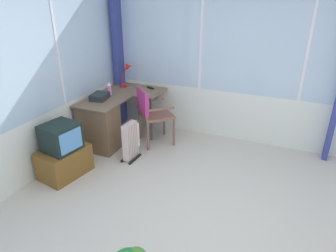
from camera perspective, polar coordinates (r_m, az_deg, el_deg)
name	(u,v)px	position (r m, az deg, el deg)	size (l,w,h in m)	color
ground	(202,227)	(3.49, 6.37, -18.47)	(5.42, 5.67, 0.06)	beige
north_window_panel	(14,77)	(4.02, -27.03, 8.19)	(4.42, 0.07, 2.79)	white
east_window_panel	(250,57)	(4.85, 15.26, 12.44)	(0.07, 4.67, 2.79)	white
curtain_corner	(119,51)	(5.51, -9.23, 13.86)	(0.29, 0.07, 2.69)	#35408C
desk	(102,123)	(4.84, -12.30, 0.52)	(1.40, 0.97, 0.76)	brown
desk_lamp	(127,71)	(5.39, -7.67, 10.24)	(0.23, 0.20, 0.41)	red
tv_remote	(150,88)	(5.28, -3.34, 7.21)	(0.04, 0.15, 0.02)	black
spray_bottle	(109,89)	(5.01, -11.02, 6.92)	(0.06, 0.06, 0.22)	pink
paper_tray	(100,96)	(4.85, -12.78, 5.47)	(0.30, 0.23, 0.09)	#222A2C
wooden_armchair	(149,109)	(4.78, -3.65, 3.29)	(0.68, 0.68, 0.95)	brown
tv_on_stand	(63,153)	(4.30, -19.14, -4.82)	(0.71, 0.54, 0.75)	brown
space_heater	(131,140)	(4.49, -6.97, -2.73)	(0.35, 0.19, 0.59)	silver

